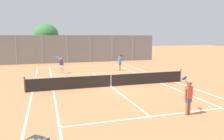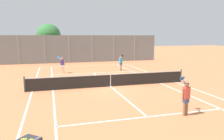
{
  "view_description": "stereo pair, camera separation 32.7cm",
  "coord_description": "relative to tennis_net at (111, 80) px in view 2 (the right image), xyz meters",
  "views": [
    {
      "loc": [
        -4.54,
        -15.15,
        3.7
      ],
      "look_at": [
        0.54,
        1.5,
        1.0
      ],
      "focal_mm": 35.0,
      "sensor_mm": 36.0,
      "label": 1
    },
    {
      "loc": [
        -4.23,
        -15.24,
        3.7
      ],
      "look_at": [
        0.54,
        1.5,
        1.0
      ],
      "focal_mm": 35.0,
      "sensor_mm": 36.0,
      "label": 2
    }
  ],
  "objects": [
    {
      "name": "back_fence",
      "position": [
        0.0,
        15.78,
        1.42
      ],
      "size": [
        23.02,
        0.08,
        3.85
      ],
      "color": "gray",
      "rests_on": "ground"
    },
    {
      "name": "player_near_side",
      "position": [
        1.81,
        -6.67,
        0.42
      ],
      "size": [
        0.54,
        0.83,
        1.77
      ],
      "color": "#936B4C",
      "rests_on": "ground"
    },
    {
      "name": "loose_tennis_ball_3",
      "position": [
        1.53,
        7.15,
        -0.48
      ],
      "size": [
        0.07,
        0.07,
        0.07
      ],
      "primitive_type": "sphere",
      "color": "#D1DB33",
      "rests_on": "ground"
    },
    {
      "name": "loose_tennis_ball_1",
      "position": [
        2.04,
        10.85,
        -0.48
      ],
      "size": [
        0.07,
        0.07,
        0.07
      ],
      "primitive_type": "sphere",
      "color": "#D1DB33",
      "rests_on": "ground"
    },
    {
      "name": "tree_behind_left",
      "position": [
        -4.27,
        18.24,
        3.16
      ],
      "size": [
        3.51,
        3.51,
        5.5
      ],
      "color": "brown",
      "rests_on": "ground"
    },
    {
      "name": "player_far_left",
      "position": [
        -3.08,
        7.08,
        0.42
      ],
      "size": [
        0.8,
        0.71,
        1.77
      ],
      "color": "beige",
      "rests_on": "ground"
    },
    {
      "name": "loose_tennis_ball_0",
      "position": [
        -1.11,
        3.96,
        -0.48
      ],
      "size": [
        0.07,
        0.07,
        0.07
      ],
      "primitive_type": "sphere",
      "color": "#D1DB33",
      "rests_on": "ground"
    },
    {
      "name": "loose_tennis_ball_4",
      "position": [
        1.77,
        2.17,
        -0.48
      ],
      "size": [
        0.07,
        0.07,
        0.07
      ],
      "primitive_type": "sphere",
      "color": "#D1DB33",
      "rests_on": "ground"
    },
    {
      "name": "loose_tennis_ball_5",
      "position": [
        2.42,
        -3.94,
        -0.48
      ],
      "size": [
        0.07,
        0.07,
        0.07
      ],
      "primitive_type": "sphere",
      "color": "#D1DB33",
      "rests_on": "ground"
    },
    {
      "name": "court_line_markings",
      "position": [
        0.0,
        0.0,
        -0.51
      ],
      "size": [
        11.1,
        23.9,
        0.01
      ],
      "color": "white",
      "rests_on": "ground"
    },
    {
      "name": "player_far_right",
      "position": [
        3.15,
        7.15,
        0.42
      ],
      "size": [
        0.43,
        0.89,
        1.77
      ],
      "color": "#D8A884",
      "rests_on": "ground"
    },
    {
      "name": "tennis_net",
      "position": [
        0.0,
        0.0,
        0.0
      ],
      "size": [
        12.0,
        0.1,
        1.07
      ],
      "color": "#474C47",
      "rests_on": "ground"
    },
    {
      "name": "ground_plane",
      "position": [
        0.0,
        0.0,
        -0.51
      ],
      "size": [
        120.0,
        120.0,
        0.0
      ],
      "primitive_type": "plane",
      "color": "#CC7A4C"
    }
  ]
}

